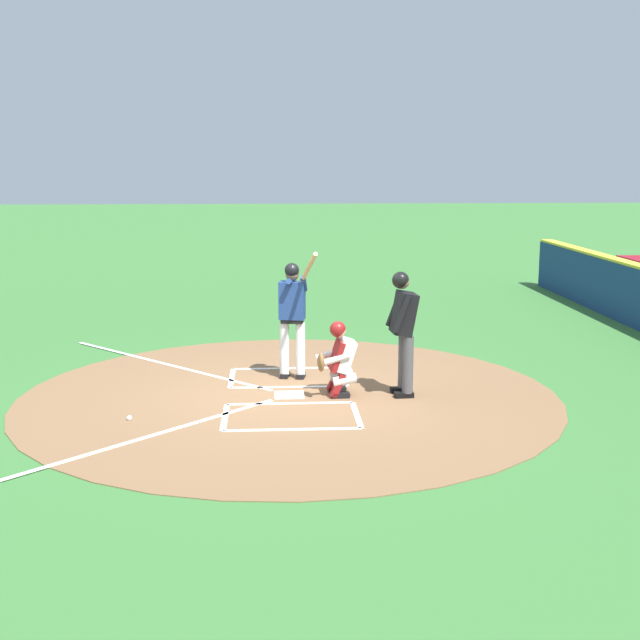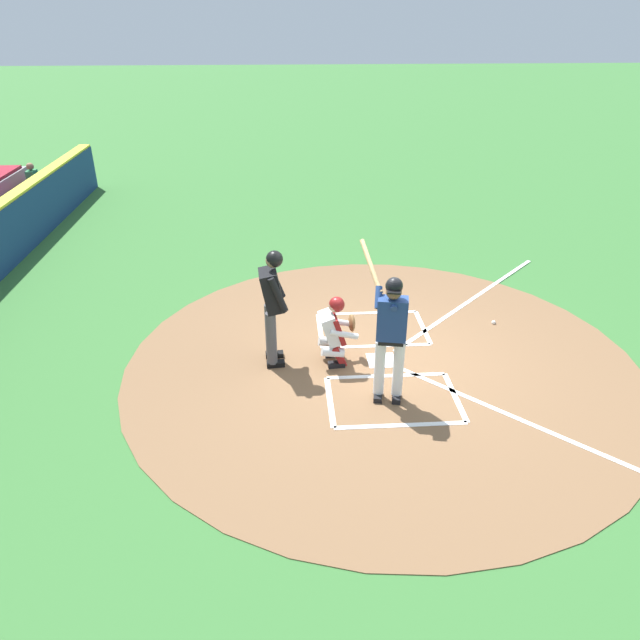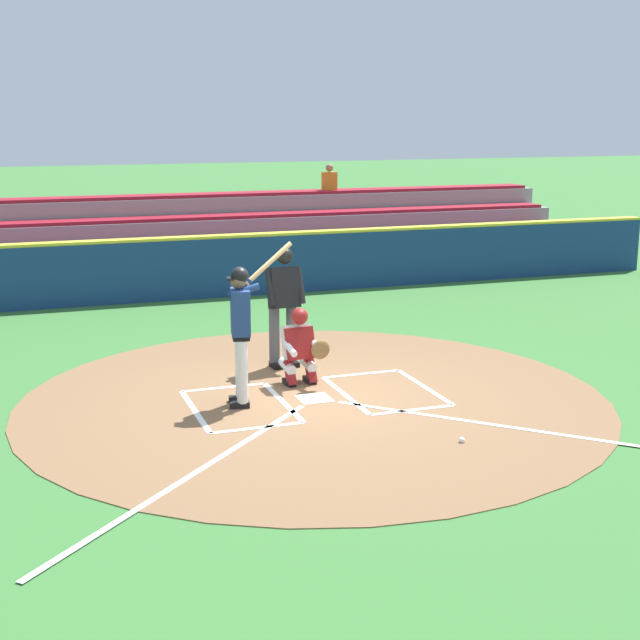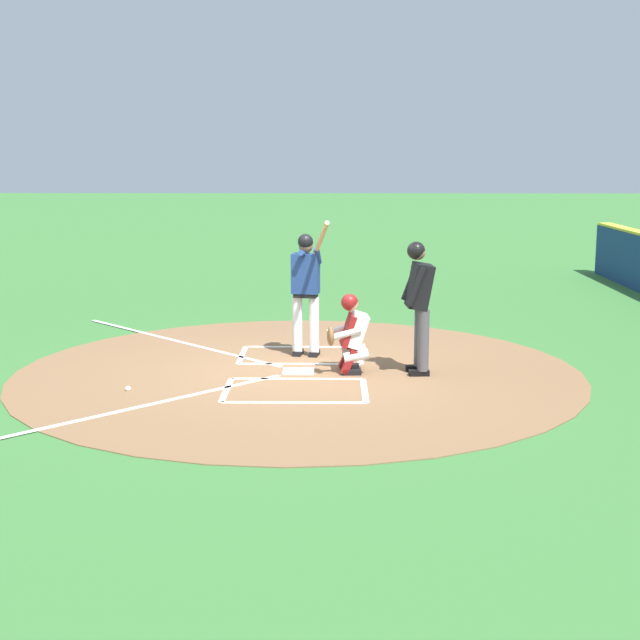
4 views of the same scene
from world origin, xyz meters
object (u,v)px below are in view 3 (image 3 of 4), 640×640
at_px(plate_umpire, 284,299).
at_px(catcher, 300,345).
at_px(baseball, 462,440).
at_px(batter, 241,325).

bearing_deg(plate_umpire, catcher, 87.10).
distance_m(plate_umpire, baseball, 4.13).
xyz_separation_m(catcher, plate_umpire, (-0.05, -0.95, 0.49)).
height_order(catcher, plate_umpire, plate_umpire).
bearing_deg(batter, plate_umpire, -123.83).
relative_size(batter, catcher, 1.88).
bearing_deg(plate_umpire, baseball, 104.66).
distance_m(catcher, plate_umpire, 1.07).
bearing_deg(baseball, catcher, -70.06).
height_order(catcher, baseball, catcher).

